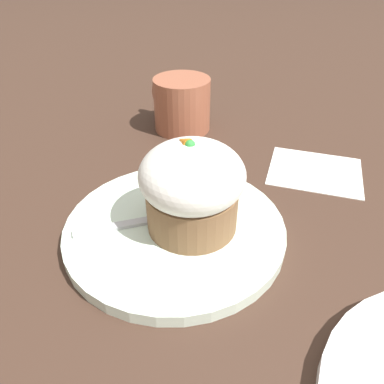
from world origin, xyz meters
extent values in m
plane|color=#3D281E|center=(0.00, 0.00, 0.00)|extent=(4.00, 4.00, 0.00)
cylinder|color=silver|center=(0.00, 0.00, 0.01)|extent=(0.24, 0.24, 0.01)
cylinder|color=brown|center=(-0.01, -0.01, 0.04)|extent=(0.10, 0.10, 0.05)
ellipsoid|color=white|center=(-0.01, -0.01, 0.08)|extent=(0.11, 0.11, 0.07)
cone|color=orange|center=(0.00, -0.01, 0.11)|extent=(0.01, 0.01, 0.01)
sphere|color=green|center=(-0.01, -0.01, 0.11)|extent=(0.01, 0.01, 0.01)
cube|color=#B7B7BC|center=(0.04, 0.06, 0.02)|extent=(0.04, 0.08, 0.00)
ellipsoid|color=#B7B7BC|center=(0.01, 0.00, 0.02)|extent=(0.05, 0.06, 0.01)
cylinder|color=#9E563D|center=(0.20, -0.17, 0.04)|extent=(0.09, 0.09, 0.08)
torus|color=#9E563D|center=(0.25, -0.17, 0.04)|extent=(0.06, 0.01, 0.06)
cube|color=white|center=(-0.02, -0.23, 0.00)|extent=(0.16, 0.16, 0.00)
camera|label=1|loc=(-0.25, 0.18, 0.28)|focal=35.00mm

